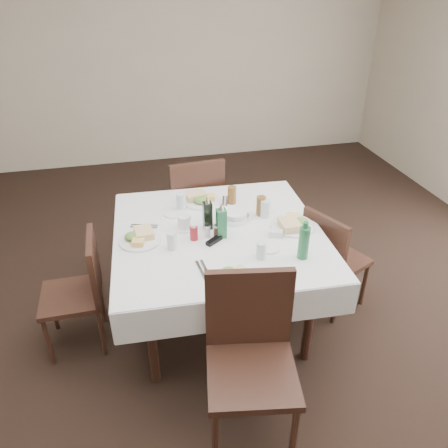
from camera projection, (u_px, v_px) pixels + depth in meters
name	position (u px, v px, depth m)	size (l,w,h in m)	color
ground_plane	(212.00, 341.00, 3.11)	(7.00, 7.00, 0.00)	black
room_shell	(208.00, 100.00, 2.24)	(6.04, 7.04, 2.80)	#BAAF98
dining_table	(219.00, 241.00, 2.98)	(1.46, 1.46, 0.76)	black
chair_north	(195.00, 202.00, 3.76)	(0.49, 0.49, 0.96)	black
chair_south	(250.00, 348.00, 2.31)	(0.54, 0.54, 0.98)	black
chair_east	(330.00, 255.00, 3.19)	(0.52, 0.52, 0.83)	black
chair_west	(82.00, 286.00, 2.89)	(0.40, 0.40, 0.83)	black
meal_north	(200.00, 199.00, 3.30)	(0.29, 0.29, 0.06)	white
meal_south	(233.00, 276.00, 2.48)	(0.24, 0.24, 0.05)	white
meal_east	(293.00, 224.00, 2.97)	(0.31, 0.31, 0.07)	white
meal_west	(140.00, 237.00, 2.83)	(0.28, 0.28, 0.06)	white
side_plate_a	(174.00, 213.00, 3.14)	(0.15, 0.15, 0.01)	white
side_plate_b	(268.00, 247.00, 2.76)	(0.15, 0.15, 0.01)	white
water_n	(181.00, 201.00, 3.17)	(0.07, 0.07, 0.13)	silver
water_s	(261.00, 250.00, 2.64)	(0.06, 0.06, 0.11)	silver
water_e	(265.00, 209.00, 3.08)	(0.07, 0.07, 0.13)	silver
water_w	(172.00, 241.00, 2.73)	(0.06, 0.06, 0.12)	silver
iced_tea_a	(232.00, 195.00, 3.26)	(0.06, 0.06, 0.13)	brown
iced_tea_b	(261.00, 206.00, 3.10)	(0.07, 0.07, 0.14)	brown
bread_basket	(235.00, 216.00, 3.06)	(0.20, 0.20, 0.06)	silver
oil_cruet_dark	(208.00, 214.00, 2.92)	(0.06, 0.06, 0.25)	black
oil_cruet_green	(221.00, 222.00, 2.83)	(0.06, 0.06, 0.26)	#246C3D
ketchup_bottle	(194.00, 232.00, 2.83)	(0.05, 0.05, 0.11)	maroon
salt_shaker	(207.00, 231.00, 2.86)	(0.04, 0.04, 0.09)	white
pepper_shaker	(216.00, 231.00, 2.87)	(0.04, 0.04, 0.08)	#462D22
coffee_mug	(184.00, 223.00, 2.95)	(0.13, 0.13, 0.10)	white
sunglasses	(214.00, 241.00, 2.82)	(0.12, 0.10, 0.03)	black
green_bottle	(304.00, 242.00, 2.62)	(0.07, 0.07, 0.25)	#246C3D
sugar_caddy	(276.00, 233.00, 2.87)	(0.10, 0.07, 0.04)	white
cutlery_n	(225.00, 201.00, 3.31)	(0.08, 0.17, 0.01)	silver
cutlery_s	(203.00, 270.00, 2.56)	(0.07, 0.20, 0.01)	silver
cutlery_e	(297.00, 235.00, 2.89)	(0.16, 0.05, 0.01)	silver
cutlery_w	(144.00, 227.00, 2.98)	(0.19, 0.10, 0.01)	silver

